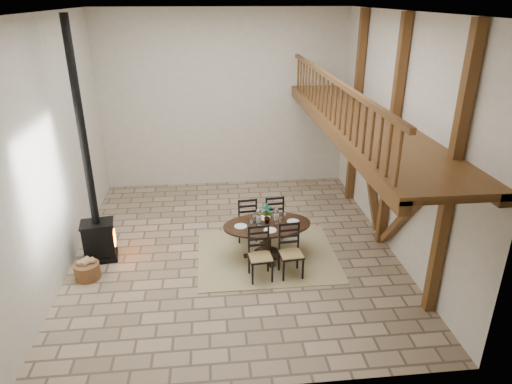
{
  "coord_description": "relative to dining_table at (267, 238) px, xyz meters",
  "views": [
    {
      "loc": [
        -0.47,
        -8.95,
        5.28
      ],
      "look_at": [
        0.52,
        0.4,
        1.2
      ],
      "focal_mm": 32.0,
      "sensor_mm": 36.0,
      "label": 1
    }
  ],
  "objects": [
    {
      "name": "dining_table",
      "position": [
        0.0,
        0.0,
        0.0
      ],
      "size": [
        1.99,
        2.19,
        1.22
      ],
      "rotation": [
        0.0,
        0.0,
        0.09
      ],
      "color": "black",
      "rests_on": "ground"
    },
    {
      "name": "wood_stove",
      "position": [
        -3.59,
        0.26,
        0.67
      ],
      "size": [
        0.75,
        0.62,
        5.0
      ],
      "rotation": [
        0.0,
        0.0,
        0.16
      ],
      "color": "black",
      "rests_on": "ground"
    },
    {
      "name": "ground",
      "position": [
        -0.68,
        0.37,
        -0.44
      ],
      "size": [
        8.0,
        8.0,
        0.0
      ],
      "primitive_type": "plane",
      "color": "tan",
      "rests_on": "ground"
    },
    {
      "name": "room_shell",
      "position": [
        0.51,
        0.37,
        2.57
      ],
      "size": [
        7.02,
        8.02,
        5.01
      ],
      "color": "silver",
      "rests_on": "ground"
    },
    {
      "name": "rug",
      "position": [
        0.0,
        -0.0,
        -0.43
      ],
      "size": [
        3.0,
        2.5,
        0.02
      ],
      "primitive_type": "cube",
      "color": "tan",
      "rests_on": "ground"
    },
    {
      "name": "log_basket",
      "position": [
        -3.72,
        -0.47,
        -0.26
      ],
      "size": [
        0.5,
        0.5,
        0.42
      ],
      "rotation": [
        0.0,
        0.0,
        -0.28
      ],
      "color": "brown",
      "rests_on": "ground"
    },
    {
      "name": "log_stack",
      "position": [
        -3.75,
        0.41,
        -0.32
      ],
      "size": [
        0.41,
        0.33,
        0.25
      ],
      "rotation": [
        0.0,
        0.0,
        0.26
      ],
      "color": "#9D7F58",
      "rests_on": "ground"
    }
  ]
}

